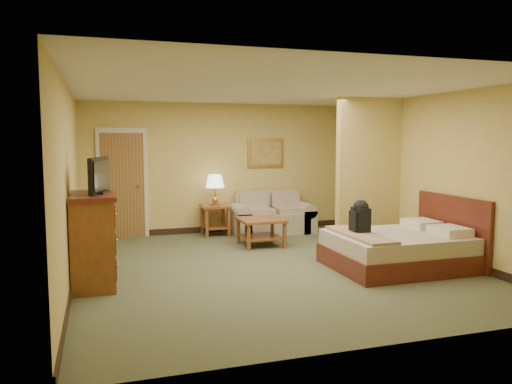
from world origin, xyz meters
name	(u,v)px	position (x,y,z in m)	size (l,w,h in m)	color
floor	(270,267)	(0.00, 0.00, 0.00)	(6.00, 6.00, 0.00)	#4B5033
ceiling	(271,89)	(0.00, 0.00, 2.60)	(6.00, 6.00, 0.00)	white
back_wall	(222,168)	(0.00, 3.00, 1.30)	(5.50, 0.02, 2.60)	tan
left_wall	(69,184)	(-2.75, 0.00, 1.30)	(0.02, 6.00, 2.60)	tan
right_wall	(431,175)	(2.75, 0.00, 1.30)	(0.02, 6.00, 2.60)	tan
partition	(369,172)	(2.15, 0.93, 1.30)	(1.20, 0.15, 2.60)	tan
door	(123,184)	(-1.95, 2.96, 1.03)	(0.94, 0.16, 2.10)	beige
baseboard	(222,229)	(0.00, 2.99, 0.06)	(5.50, 0.02, 0.12)	black
loveseat	(272,219)	(0.93, 2.57, 0.27)	(1.66, 0.77, 0.84)	tan
side_table	(215,215)	(-0.22, 2.65, 0.39)	(0.54, 0.54, 0.60)	brown
table_lamp	(215,182)	(-0.22, 2.65, 1.05)	(0.36, 0.36, 0.60)	#B78243
coffee_table	(261,226)	(0.33, 1.45, 0.35)	(0.76, 0.76, 0.49)	brown
wall_picture	(266,153)	(0.93, 2.97, 1.60)	(0.78, 0.04, 0.61)	#B78E3F
dresser	(93,239)	(-2.48, -0.18, 0.60)	(0.59, 1.12, 1.19)	brown
tv	(99,176)	(-2.38, -0.18, 1.41)	(0.27, 0.74, 0.46)	black
bed	(401,249)	(1.82, -0.61, 0.28)	(1.93, 1.60, 1.04)	#4D1A12
backpack	(361,216)	(1.23, -0.46, 0.77)	(0.23, 0.30, 0.50)	black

